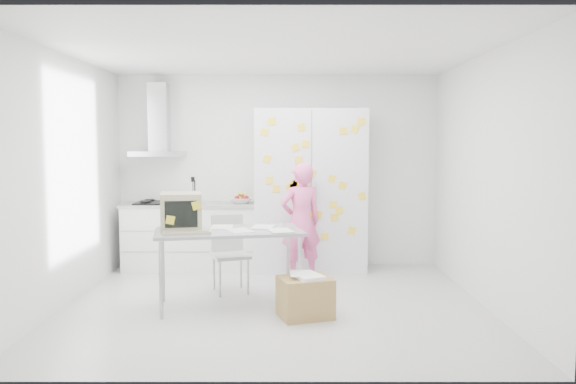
{
  "coord_description": "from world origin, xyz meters",
  "views": [
    {
      "loc": [
        0.15,
        -5.98,
        1.75
      ],
      "look_at": [
        0.14,
        0.74,
        1.16
      ],
      "focal_mm": 35.0,
      "sensor_mm": 36.0,
      "label": 1
    }
  ],
  "objects_px": {
    "desk": "(199,221)",
    "cardboard_box": "(305,297)",
    "person": "(301,222)",
    "chair": "(229,248)"
  },
  "relations": [
    {
      "from": "desk",
      "to": "chair",
      "type": "relative_size",
      "value": 1.84
    },
    {
      "from": "desk",
      "to": "chair",
      "type": "distance_m",
      "value": 0.81
    },
    {
      "from": "chair",
      "to": "desk",
      "type": "bearing_deg",
      "value": -130.34
    },
    {
      "from": "person",
      "to": "cardboard_box",
      "type": "height_order",
      "value": "person"
    },
    {
      "from": "desk",
      "to": "cardboard_box",
      "type": "xyz_separation_m",
      "value": [
        1.12,
        -0.36,
        -0.72
      ]
    },
    {
      "from": "person",
      "to": "chair",
      "type": "relative_size",
      "value": 1.66
    },
    {
      "from": "desk",
      "to": "cardboard_box",
      "type": "distance_m",
      "value": 1.38
    },
    {
      "from": "person",
      "to": "cardboard_box",
      "type": "xyz_separation_m",
      "value": [
        0.01,
        -1.56,
        -0.54
      ]
    },
    {
      "from": "desk",
      "to": "cardboard_box",
      "type": "bearing_deg",
      "value": -28.77
    },
    {
      "from": "desk",
      "to": "chair",
      "type": "bearing_deg",
      "value": 58.03
    }
  ]
}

